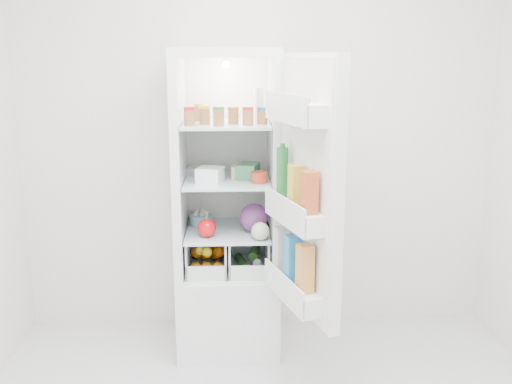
{
  "coord_description": "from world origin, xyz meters",
  "views": [
    {
      "loc": [
        -0.17,
        -2.08,
        1.76
      ],
      "look_at": [
        -0.04,
        0.95,
        1.03
      ],
      "focal_mm": 40.0,
      "sensor_mm": 36.0,
      "label": 1
    }
  ],
  "objects_px": {
    "refrigerator": "(228,239)",
    "red_cabbage": "(254,218)",
    "fridge_door": "(305,195)",
    "mushroom_bowl": "(201,220)"
  },
  "relations": [
    {
      "from": "red_cabbage",
      "to": "fridge_door",
      "type": "xyz_separation_m",
      "value": [
        0.23,
        -0.52,
        0.26
      ]
    },
    {
      "from": "refrigerator",
      "to": "red_cabbage",
      "type": "distance_m",
      "value": 0.25
    },
    {
      "from": "mushroom_bowl",
      "to": "fridge_door",
      "type": "bearing_deg",
      "value": -50.31
    },
    {
      "from": "refrigerator",
      "to": "red_cabbage",
      "type": "relative_size",
      "value": 10.71
    },
    {
      "from": "red_cabbage",
      "to": "mushroom_bowl",
      "type": "distance_m",
      "value": 0.36
    },
    {
      "from": "red_cabbage",
      "to": "fridge_door",
      "type": "relative_size",
      "value": 0.13
    },
    {
      "from": "mushroom_bowl",
      "to": "fridge_door",
      "type": "xyz_separation_m",
      "value": [
        0.55,
        -0.67,
        0.31
      ]
    },
    {
      "from": "refrigerator",
      "to": "mushroom_bowl",
      "type": "bearing_deg",
      "value": 165.67
    },
    {
      "from": "red_cabbage",
      "to": "mushroom_bowl",
      "type": "xyz_separation_m",
      "value": [
        -0.32,
        0.15,
        -0.05
      ]
    },
    {
      "from": "mushroom_bowl",
      "to": "fridge_door",
      "type": "distance_m",
      "value": 0.92
    }
  ]
}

